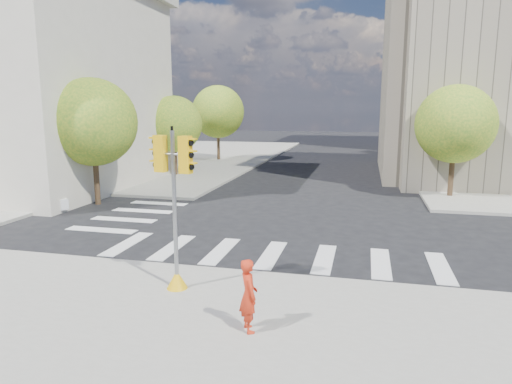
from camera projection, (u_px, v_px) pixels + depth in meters
ground at (284, 239)px, 17.38m from camera, size 160.00×160.00×0.00m
sidewalk_far_left at (137, 156)px, 46.83m from camera, size 28.00×40.00×0.15m
tree_lw_near at (93, 122)px, 22.86m from camera, size 4.40×4.40×6.41m
tree_lw_mid at (174, 124)px, 32.50m from camera, size 4.00×4.00×5.77m
tree_lw_far at (218, 112)px, 41.91m from camera, size 4.80×4.80×6.95m
tree_re_near at (455, 124)px, 24.47m from camera, size 4.20×4.20×6.16m
tree_re_mid at (428, 115)px, 35.89m from camera, size 4.60×4.60×6.66m
tree_re_far at (413, 118)px, 47.45m from camera, size 4.00×4.00×5.88m
lamp_near at (453, 113)px, 28.09m from camera, size 0.35×0.18×8.11m
lamp_far at (425, 111)px, 41.47m from camera, size 0.35×0.18×8.11m
traffic_signal at (175, 222)px, 11.94m from camera, size 1.08×0.56×4.33m
photographer at (249, 295)px, 9.80m from camera, size 0.64×0.71×1.62m
planter_wall at (32, 198)px, 23.28m from camera, size 5.70×2.65×0.50m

